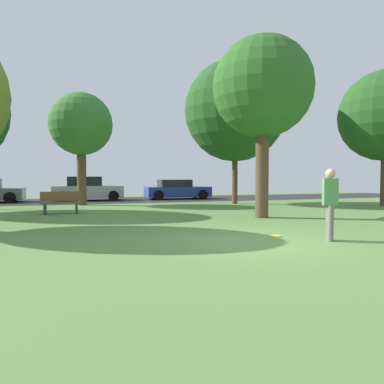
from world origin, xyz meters
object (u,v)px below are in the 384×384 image
(person_catcher, at_px, (330,201))
(parked_car_silver, at_px, (87,190))
(oak_tree_left, at_px, (81,125))
(maple_tree_far, at_px, (235,111))
(oak_tree_right, at_px, (263,88))
(park_bench, at_px, (61,202))
(parked_car_blue, at_px, (177,190))
(frisbee_disc, at_px, (276,236))

(person_catcher, bearing_deg, parked_car_silver, 131.69)
(oak_tree_left, bearing_deg, maple_tree_far, -12.09)
(oak_tree_left, relative_size, parked_car_silver, 1.39)
(maple_tree_far, xyz_separation_m, oak_tree_right, (-1.91, -6.46, -0.42))
(oak_tree_left, xyz_separation_m, oak_tree_right, (6.22, -8.20, 0.48))
(park_bench, bearing_deg, maple_tree_far, -163.27)
(person_catcher, bearing_deg, park_bench, 151.31)
(oak_tree_right, distance_m, parked_car_blue, 12.35)
(oak_tree_right, bearing_deg, park_bench, 152.24)
(maple_tree_far, distance_m, park_bench, 10.53)
(parked_car_silver, distance_m, parked_car_blue, 5.86)
(person_catcher, distance_m, parked_car_blue, 16.43)
(frisbee_disc, height_order, parked_car_silver, parked_car_silver)
(oak_tree_right, relative_size, park_bench, 4.13)
(oak_tree_left, height_order, parked_car_blue, oak_tree_left)
(oak_tree_left, bearing_deg, person_catcher, -67.54)
(oak_tree_left, height_order, oak_tree_right, oak_tree_right)
(oak_tree_left, distance_m, parked_car_silver, 5.12)
(maple_tree_far, height_order, oak_tree_right, maple_tree_far)
(maple_tree_far, height_order, person_catcher, maple_tree_far)
(maple_tree_far, relative_size, person_catcher, 4.69)
(parked_car_silver, bearing_deg, oak_tree_right, -63.76)
(frisbee_disc, relative_size, parked_car_silver, 0.06)
(frisbee_disc, bearing_deg, maple_tree_far, 70.45)
(oak_tree_left, bearing_deg, parked_car_silver, 84.04)
(oak_tree_right, xyz_separation_m, parked_car_blue, (0.02, 11.64, -4.12))
(oak_tree_right, relative_size, parked_car_silver, 1.54)
(oak_tree_left, bearing_deg, parked_car_blue, 28.90)
(oak_tree_left, height_order, parked_car_silver, oak_tree_left)
(oak_tree_right, xyz_separation_m, frisbee_disc, (-1.74, -3.84, -4.72))
(oak_tree_right, xyz_separation_m, park_bench, (-7.11, 3.74, -4.27))
(maple_tree_far, height_order, parked_car_silver, maple_tree_far)
(person_catcher, distance_m, parked_car_silver, 17.34)
(parked_car_silver, height_order, parked_car_blue, parked_car_silver)
(maple_tree_far, bearing_deg, parked_car_blue, 110.09)
(parked_car_silver, bearing_deg, park_bench, -98.90)
(park_bench, bearing_deg, oak_tree_left, -101.28)
(person_catcher, bearing_deg, frisbee_disc, 158.65)
(maple_tree_far, relative_size, parked_car_silver, 1.85)
(person_catcher, distance_m, frisbee_disc, 1.57)
(oak_tree_left, xyz_separation_m, park_bench, (-0.89, -4.46, -3.79))
(person_catcher, height_order, frisbee_disc, person_catcher)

